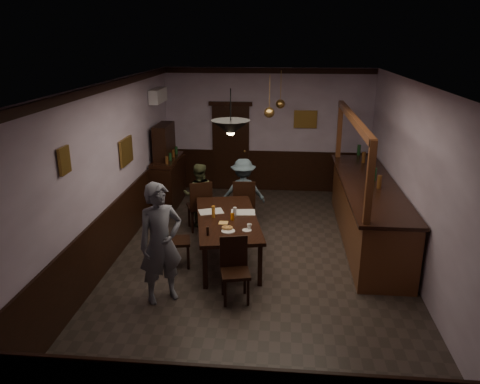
# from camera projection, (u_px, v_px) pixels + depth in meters

# --- Properties ---
(room) EXTENTS (5.01, 8.01, 3.01)m
(room) POSITION_uv_depth(u_px,v_px,m) (259.00, 178.00, 7.60)
(room) COLOR #2D2621
(room) RESTS_ON ground
(dining_table) EXTENTS (1.42, 2.35, 0.75)m
(dining_table) POSITION_uv_depth(u_px,v_px,m) (227.00, 221.00, 7.99)
(dining_table) COLOR black
(dining_table) RESTS_ON ground
(chair_far_left) EXTENTS (0.58, 0.58, 1.03)m
(chair_far_left) POSITION_uv_depth(u_px,v_px,m) (200.00, 204.00, 9.18)
(chair_far_left) COLOR black
(chair_far_left) RESTS_ON ground
(chair_far_right) EXTENTS (0.47, 0.47, 1.02)m
(chair_far_right) POSITION_uv_depth(u_px,v_px,m) (244.00, 202.00, 9.27)
(chair_far_right) COLOR black
(chair_far_right) RESTS_ON ground
(chair_near) EXTENTS (0.49, 0.49, 0.94)m
(chair_near) POSITION_uv_depth(u_px,v_px,m) (235.00, 266.00, 6.80)
(chair_near) COLOR black
(chair_near) RESTS_ON ground
(chair_side) EXTENTS (0.49, 0.49, 0.95)m
(chair_side) POSITION_uv_depth(u_px,v_px,m) (173.00, 237.00, 7.76)
(chair_side) COLOR black
(chair_side) RESTS_ON ground
(person_standing) EXTENTS (0.78, 0.73, 1.79)m
(person_standing) POSITION_uv_depth(u_px,v_px,m) (161.00, 243.00, 6.64)
(person_standing) COLOR slate
(person_standing) RESTS_ON ground
(person_seated_left) EXTENTS (0.68, 0.56, 1.30)m
(person_seated_left) POSITION_uv_depth(u_px,v_px,m) (199.00, 195.00, 9.42)
(person_seated_left) COLOR #484E2F
(person_seated_left) RESTS_ON ground
(person_seated_right) EXTENTS (0.95, 0.63, 1.37)m
(person_seated_right) POSITION_uv_depth(u_px,v_px,m) (243.00, 192.00, 9.50)
(person_seated_right) COLOR #4C616D
(person_seated_right) RESTS_ON ground
(newspaper_left) EXTENTS (0.50, 0.42, 0.01)m
(newspaper_left) POSITION_uv_depth(u_px,v_px,m) (211.00, 212.00, 8.23)
(newspaper_left) COLOR silver
(newspaper_left) RESTS_ON dining_table
(newspaper_right) EXTENTS (0.45, 0.34, 0.01)m
(newspaper_right) POSITION_uv_depth(u_px,v_px,m) (243.00, 212.00, 8.20)
(newspaper_right) COLOR silver
(newspaper_right) RESTS_ON dining_table
(napkin) EXTENTS (0.18, 0.18, 0.00)m
(napkin) POSITION_uv_depth(u_px,v_px,m) (223.00, 223.00, 7.75)
(napkin) COLOR #ECB057
(napkin) RESTS_ON dining_table
(saucer) EXTENTS (0.15, 0.15, 0.01)m
(saucer) POSITION_uv_depth(u_px,v_px,m) (247.00, 230.00, 7.44)
(saucer) COLOR white
(saucer) RESTS_ON dining_table
(coffee_cup) EXTENTS (0.09, 0.09, 0.07)m
(coffee_cup) POSITION_uv_depth(u_px,v_px,m) (249.00, 226.00, 7.48)
(coffee_cup) COLOR white
(coffee_cup) RESTS_ON saucer
(pastry_plate) EXTENTS (0.22, 0.22, 0.01)m
(pastry_plate) POSITION_uv_depth(u_px,v_px,m) (228.00, 231.00, 7.40)
(pastry_plate) COLOR white
(pastry_plate) RESTS_ON dining_table
(pastry_ring_a) EXTENTS (0.13, 0.13, 0.04)m
(pastry_ring_a) POSITION_uv_depth(u_px,v_px,m) (226.00, 228.00, 7.46)
(pastry_ring_a) COLOR #C68C47
(pastry_ring_a) RESTS_ON pastry_plate
(pastry_ring_b) EXTENTS (0.13, 0.13, 0.04)m
(pastry_ring_b) POSITION_uv_depth(u_px,v_px,m) (229.00, 228.00, 7.46)
(pastry_ring_b) COLOR #C68C47
(pastry_ring_b) RESTS_ON pastry_plate
(soda_can) EXTENTS (0.07, 0.07, 0.12)m
(soda_can) POSITION_uv_depth(u_px,v_px,m) (232.00, 217.00, 7.85)
(soda_can) COLOR orange
(soda_can) RESTS_ON dining_table
(beer_glass) EXTENTS (0.06, 0.06, 0.20)m
(beer_glass) POSITION_uv_depth(u_px,v_px,m) (213.00, 212.00, 7.96)
(beer_glass) COLOR #BF721E
(beer_glass) RESTS_ON dining_table
(water_glass) EXTENTS (0.06, 0.06, 0.15)m
(water_glass) POSITION_uv_depth(u_px,v_px,m) (235.00, 211.00, 8.04)
(water_glass) COLOR silver
(water_glass) RESTS_ON dining_table
(pepper_mill) EXTENTS (0.04, 0.04, 0.14)m
(pepper_mill) POSITION_uv_depth(u_px,v_px,m) (208.00, 231.00, 7.24)
(pepper_mill) COLOR black
(pepper_mill) RESTS_ON dining_table
(sideboard) EXTENTS (0.50, 1.40, 1.85)m
(sideboard) POSITION_uv_depth(u_px,v_px,m) (167.00, 173.00, 10.59)
(sideboard) COLOR black
(sideboard) RESTS_ON ground
(bar_counter) EXTENTS (0.98, 4.21, 2.36)m
(bar_counter) POSITION_uv_depth(u_px,v_px,m) (367.00, 210.00, 8.75)
(bar_counter) COLOR #552D16
(bar_counter) RESTS_ON ground
(door_back) EXTENTS (0.90, 0.06, 2.10)m
(door_back) POSITION_uv_depth(u_px,v_px,m) (231.00, 148.00, 11.55)
(door_back) COLOR black
(door_back) RESTS_ON ground
(ac_unit) EXTENTS (0.20, 0.85, 0.30)m
(ac_unit) POSITION_uv_depth(u_px,v_px,m) (158.00, 96.00, 10.24)
(ac_unit) COLOR white
(ac_unit) RESTS_ON ground
(picture_left_small) EXTENTS (0.04, 0.28, 0.36)m
(picture_left_small) POSITION_uv_depth(u_px,v_px,m) (64.00, 161.00, 6.10)
(picture_left_small) COLOR olive
(picture_left_small) RESTS_ON ground
(picture_left_large) EXTENTS (0.04, 0.62, 0.48)m
(picture_left_large) POSITION_uv_depth(u_px,v_px,m) (126.00, 151.00, 8.50)
(picture_left_large) COLOR olive
(picture_left_large) RESTS_ON ground
(picture_back) EXTENTS (0.55, 0.04, 0.42)m
(picture_back) POSITION_uv_depth(u_px,v_px,m) (305.00, 119.00, 11.16)
(picture_back) COLOR olive
(picture_back) RESTS_ON ground
(pendant_iron) EXTENTS (0.56, 0.56, 0.67)m
(pendant_iron) POSITION_uv_depth(u_px,v_px,m) (231.00, 128.00, 6.68)
(pendant_iron) COLOR black
(pendant_iron) RESTS_ON ground
(pendant_brass_mid) EXTENTS (0.20, 0.20, 0.81)m
(pendant_brass_mid) POSITION_uv_depth(u_px,v_px,m) (269.00, 113.00, 8.95)
(pendant_brass_mid) COLOR #BF8C3F
(pendant_brass_mid) RESTS_ON ground
(pendant_brass_far) EXTENTS (0.20, 0.20, 0.81)m
(pendant_brass_far) POSITION_uv_depth(u_px,v_px,m) (280.00, 104.00, 10.06)
(pendant_brass_far) COLOR #BF8C3F
(pendant_brass_far) RESTS_ON ground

